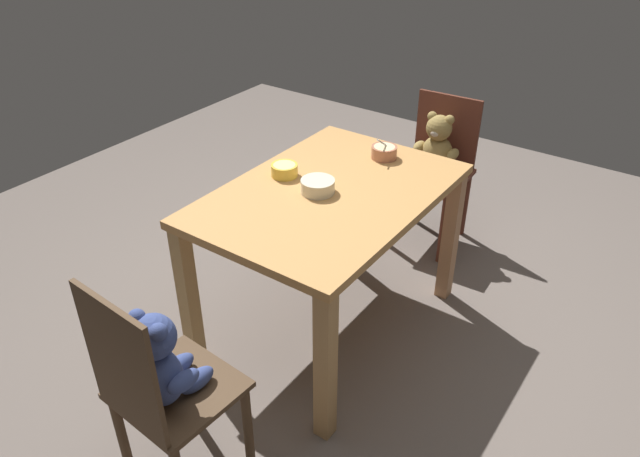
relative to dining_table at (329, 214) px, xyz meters
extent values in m
cube|color=#6A5F58|center=(0.00, 0.00, -0.66)|extent=(5.20, 5.20, 0.04)
cube|color=#BC8648|center=(0.00, 0.00, 0.10)|extent=(1.19, 0.81, 0.04)
cube|color=tan|center=(-0.55, -0.36, -0.28)|extent=(0.07, 0.07, 0.72)
cube|color=tan|center=(0.55, -0.36, -0.28)|extent=(0.07, 0.07, 0.72)
cube|color=tan|center=(-0.55, 0.36, -0.28)|extent=(0.07, 0.07, 0.72)
cube|color=tan|center=(0.55, 0.36, -0.28)|extent=(0.07, 0.07, 0.72)
cube|color=#4F3925|center=(-0.98, -0.04, -0.21)|extent=(0.40, 0.40, 0.02)
cube|color=#4F3925|center=(-1.16, -0.03, 0.04)|extent=(0.04, 0.35, 0.49)
cylinder|color=#4F3925|center=(-0.83, -0.21, -0.43)|extent=(0.04, 0.04, 0.41)
cylinder|color=#4F3925|center=(-0.81, 0.11, -0.43)|extent=(0.04, 0.04, 0.41)
cylinder|color=#4F3925|center=(-1.13, 0.13, -0.43)|extent=(0.04, 0.04, 0.41)
ellipsoid|color=#394983|center=(-1.04, -0.04, -0.10)|extent=(0.17, 0.20, 0.21)
ellipsoid|color=#CEB296|center=(-0.99, -0.04, -0.11)|extent=(0.06, 0.11, 0.13)
sphere|color=#394983|center=(-1.03, -0.04, 0.07)|extent=(0.15, 0.15, 0.15)
ellipsoid|color=#CEB296|center=(-0.98, -0.04, 0.06)|extent=(0.06, 0.06, 0.05)
sphere|color=#394983|center=(-1.05, -0.09, 0.12)|extent=(0.06, 0.06, 0.06)
sphere|color=#394983|center=(-1.04, 0.02, 0.12)|extent=(0.06, 0.06, 0.06)
ellipsoid|color=#394983|center=(-1.03, -0.14, -0.07)|extent=(0.13, 0.07, 0.06)
ellipsoid|color=#394983|center=(-1.01, 0.07, -0.07)|extent=(0.13, 0.07, 0.06)
ellipsoid|color=#394983|center=(-0.93, -0.10, -0.17)|extent=(0.14, 0.07, 0.07)
ellipsoid|color=#394983|center=(-0.93, 0.01, -0.17)|extent=(0.14, 0.07, 0.07)
cube|color=#582A1E|center=(0.98, -0.03, -0.21)|extent=(0.43, 0.43, 0.02)
cube|color=#582A1E|center=(1.17, -0.02, 0.00)|extent=(0.04, 0.37, 0.41)
cylinder|color=#582A1E|center=(0.80, 0.14, -0.43)|extent=(0.04, 0.04, 0.41)
cylinder|color=#582A1E|center=(0.81, -0.21, -0.43)|extent=(0.04, 0.04, 0.41)
cylinder|color=#582A1E|center=(1.14, 0.15, -0.43)|extent=(0.04, 0.04, 0.41)
cylinder|color=#582A1E|center=(1.16, -0.19, -0.43)|extent=(0.04, 0.04, 0.41)
ellipsoid|color=olive|center=(1.05, -0.02, -0.10)|extent=(0.16, 0.19, 0.21)
ellipsoid|color=beige|center=(1.00, -0.03, -0.11)|extent=(0.06, 0.10, 0.12)
sphere|color=olive|center=(1.04, -0.02, 0.06)|extent=(0.14, 0.14, 0.14)
ellipsoid|color=beige|center=(0.99, -0.03, 0.05)|extent=(0.05, 0.06, 0.04)
sphere|color=olive|center=(1.05, 0.03, 0.11)|extent=(0.05, 0.05, 0.05)
sphere|color=olive|center=(1.05, -0.07, 0.11)|extent=(0.05, 0.05, 0.05)
ellipsoid|color=olive|center=(1.02, 0.08, -0.07)|extent=(0.12, 0.06, 0.06)
ellipsoid|color=olive|center=(1.03, -0.13, -0.07)|extent=(0.12, 0.06, 0.06)
ellipsoid|color=olive|center=(0.94, 0.02, -0.17)|extent=(0.14, 0.07, 0.06)
ellipsoid|color=olive|center=(0.94, -0.08, -0.17)|extent=(0.14, 0.07, 0.06)
cylinder|color=#B57053|center=(0.42, -0.03, 0.15)|extent=(0.12, 0.12, 0.06)
cylinder|color=#B57053|center=(0.42, -0.03, 0.12)|extent=(0.07, 0.07, 0.01)
cylinder|color=beige|center=(0.42, -0.03, 0.17)|extent=(0.10, 0.10, 0.01)
cylinder|color=#BCBCC1|center=(0.39, -0.03, 0.21)|extent=(0.08, 0.01, 0.06)
ellipsoid|color=#BCBCC1|center=(0.43, -0.03, 0.17)|extent=(0.03, 0.02, 0.01)
cylinder|color=beige|center=(-0.04, 0.03, 0.15)|extent=(0.15, 0.15, 0.06)
cylinder|color=beige|center=(-0.04, 0.03, 0.12)|extent=(0.08, 0.08, 0.01)
cylinder|color=beige|center=(-0.04, 0.03, 0.17)|extent=(0.12, 0.12, 0.01)
cylinder|color=yellow|center=(0.00, 0.24, 0.14)|extent=(0.12, 0.12, 0.05)
cylinder|color=yellow|center=(0.00, 0.24, 0.12)|extent=(0.07, 0.07, 0.01)
cylinder|color=#C2B985|center=(0.00, 0.24, 0.17)|extent=(0.10, 0.10, 0.01)
camera|label=1|loc=(-1.89, -1.28, 1.36)|focal=33.91mm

